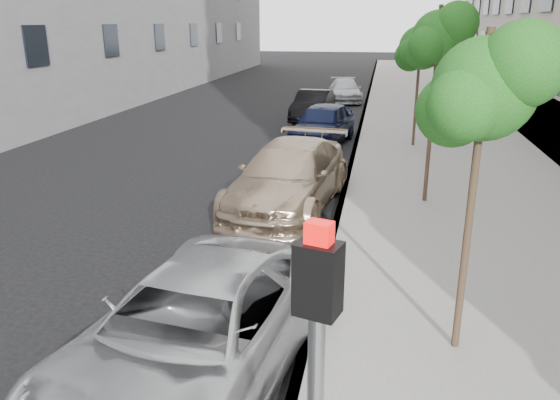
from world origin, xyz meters
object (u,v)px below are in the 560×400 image
(tree_far, at_px, (421,47))
(minivan, at_px, (194,332))
(tree_near, at_px, (487,89))
(suv, at_px, (289,176))
(sedan_rear, at_px, (345,90))
(sedan_blue, at_px, (323,124))
(sedan_black, at_px, (313,106))
(tree_mid, at_px, (440,37))

(tree_far, xyz_separation_m, minivan, (-3.33, -14.22, -2.82))
(tree_near, relative_size, suv, 0.79)
(suv, xyz_separation_m, sedan_rear, (0.00, 19.07, -0.17))
(sedan_blue, relative_size, sedan_rear, 1.04)
(tree_near, bearing_deg, minivan, -159.81)
(suv, bearing_deg, sedan_blue, 96.68)
(suv, distance_m, sedan_blue, 7.44)
(minivan, relative_size, sedan_blue, 1.18)
(tree_far, distance_m, sedan_rear, 12.66)
(suv, distance_m, sedan_black, 12.51)
(tree_near, relative_size, sedan_rear, 1.01)
(sedan_rear, bearing_deg, tree_mid, -88.05)
(sedan_black, bearing_deg, suv, -81.39)
(tree_mid, distance_m, sedan_blue, 8.18)
(minivan, xyz_separation_m, suv, (0.00, 7.01, 0.06))
(tree_mid, relative_size, sedan_blue, 1.06)
(sedan_rear, bearing_deg, sedan_blue, -98.32)
(tree_near, distance_m, sedan_blue, 13.93)
(tree_far, bearing_deg, sedan_black, 129.49)
(suv, xyz_separation_m, sedan_blue, (0.00, 7.44, -0.03))
(suv, bearing_deg, tree_near, -53.41)
(tree_near, xyz_separation_m, tree_mid, (-0.00, 6.50, 0.41))
(tree_mid, bearing_deg, minivan, -113.30)
(tree_mid, relative_size, tree_far, 1.09)
(tree_near, xyz_separation_m, sedan_blue, (-3.33, 13.22, -2.87))
(sedan_blue, bearing_deg, suv, -81.30)
(tree_far, height_order, suv, tree_far)
(minivan, xyz_separation_m, sedan_rear, (0.00, 26.08, -0.11))
(tree_near, xyz_separation_m, sedan_rear, (-3.33, 24.86, -3.01))
(tree_far, bearing_deg, minivan, -103.17)
(minivan, distance_m, suv, 7.01)
(tree_mid, distance_m, suv, 4.70)
(tree_near, height_order, tree_mid, tree_mid)
(suv, bearing_deg, tree_far, 71.93)
(tree_mid, bearing_deg, sedan_black, 110.21)
(tree_far, relative_size, suv, 0.79)
(tree_far, height_order, sedan_black, tree_far)
(minivan, bearing_deg, sedan_rear, 98.30)
(tree_far, bearing_deg, sedan_rear, 105.67)
(minivan, relative_size, suv, 0.96)
(sedan_black, bearing_deg, tree_far, -46.49)
(tree_far, relative_size, minivan, 0.82)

